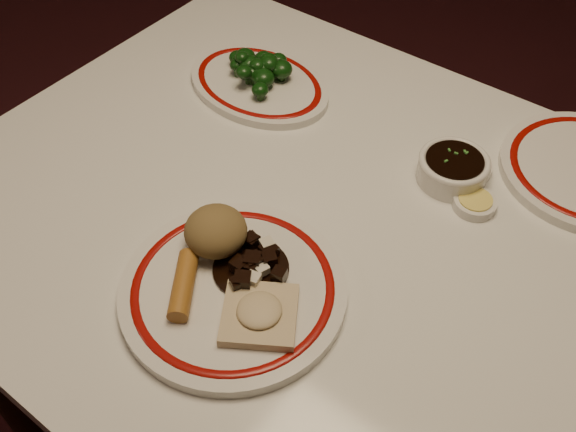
# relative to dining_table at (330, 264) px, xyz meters

# --- Properties ---
(dining_table) EXTENTS (1.20, 0.90, 0.75)m
(dining_table) POSITION_rel_dining_table_xyz_m (0.00, 0.00, 0.00)
(dining_table) COLOR white
(dining_table) RESTS_ON ground
(main_plate) EXTENTS (0.39, 0.39, 0.02)m
(main_plate) POSITION_rel_dining_table_xyz_m (-0.04, -0.18, 0.10)
(main_plate) COLOR silver
(main_plate) RESTS_ON dining_table
(rice_mound) EXTENTS (0.09, 0.09, 0.06)m
(rice_mound) POSITION_rel_dining_table_xyz_m (-0.10, -0.14, 0.14)
(rice_mound) COLOR olive
(rice_mound) RESTS_ON main_plate
(spring_roll) EXTENTS (0.08, 0.10, 0.03)m
(spring_roll) POSITION_rel_dining_table_xyz_m (-0.08, -0.22, 0.12)
(spring_roll) COLOR #A96E29
(spring_roll) RESTS_ON main_plate
(fried_wonton) EXTENTS (0.13, 0.13, 0.03)m
(fried_wonton) POSITION_rel_dining_table_xyz_m (0.02, -0.20, 0.12)
(fried_wonton) COLOR #C8B58D
(fried_wonton) RESTS_ON main_plate
(stirfry_heap) EXTENTS (0.11, 0.10, 0.03)m
(stirfry_heap) POSITION_rel_dining_table_xyz_m (-0.03, -0.14, 0.12)
(stirfry_heap) COLOR black
(stirfry_heap) RESTS_ON main_plate
(broccoli_plate) EXTENTS (0.29, 0.26, 0.02)m
(broccoli_plate) POSITION_rel_dining_table_xyz_m (-0.29, 0.19, 0.10)
(broccoli_plate) COLOR silver
(broccoli_plate) RESTS_ON dining_table
(broccoli_pile) EXTENTS (0.13, 0.12, 0.05)m
(broccoli_pile) POSITION_rel_dining_table_xyz_m (-0.30, 0.20, 0.13)
(broccoli_pile) COLOR #23471C
(broccoli_pile) RESTS_ON broccoli_plate
(soy_bowl) EXTENTS (0.11, 0.11, 0.04)m
(soy_bowl) POSITION_rel_dining_table_xyz_m (0.09, 0.19, 0.11)
(soy_bowl) COLOR silver
(soy_bowl) RESTS_ON dining_table
(sweet_sour_dish) EXTENTS (0.06, 0.06, 0.02)m
(sweet_sour_dish) POSITION_rel_dining_table_xyz_m (0.11, 0.22, 0.10)
(sweet_sour_dish) COLOR silver
(sweet_sour_dish) RESTS_ON dining_table
(mustard_dish) EXTENTS (0.06, 0.06, 0.02)m
(mustard_dish) POSITION_rel_dining_table_xyz_m (0.15, 0.16, 0.10)
(mustard_dish) COLOR silver
(mustard_dish) RESTS_ON dining_table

